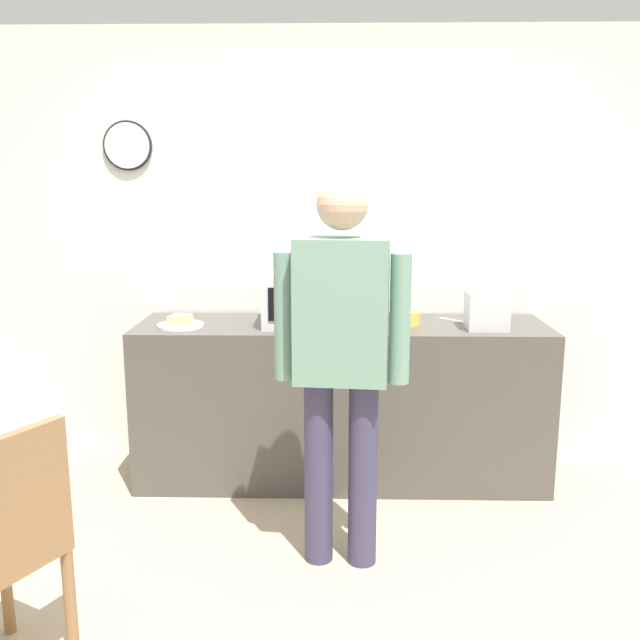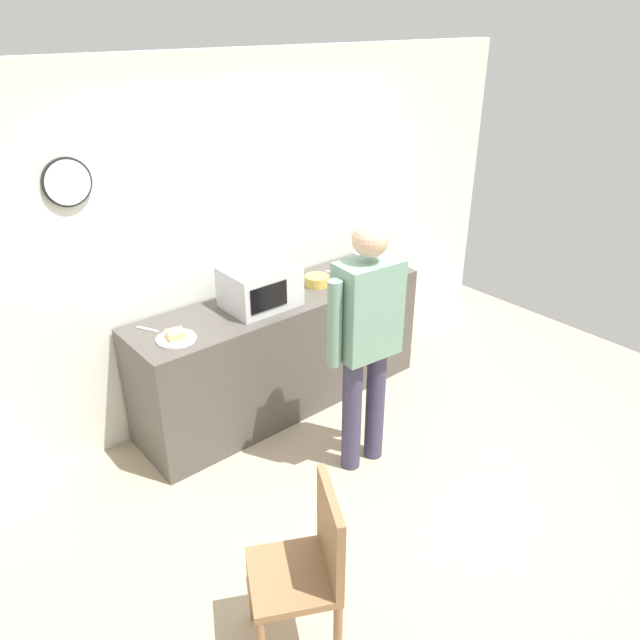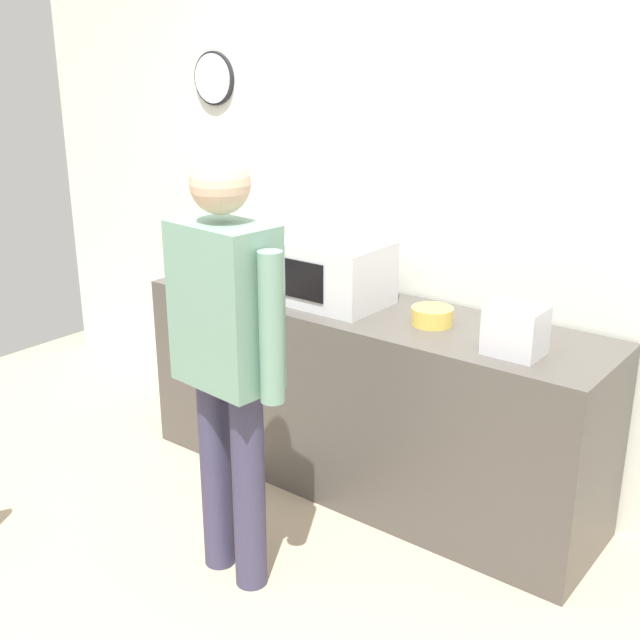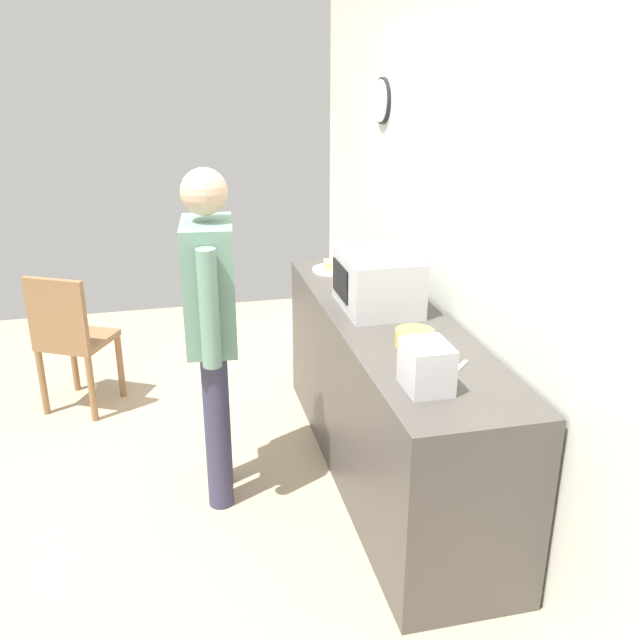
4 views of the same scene
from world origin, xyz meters
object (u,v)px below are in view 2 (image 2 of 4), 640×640
wooden_chair (308,565)px  person_standing (367,332)px  toaster (368,264)px  fork_utensil (336,271)px  salad_bowl (317,281)px  spoon_utensil (147,329)px  microwave (260,286)px  sandwich_plate (176,337)px

wooden_chair → person_standing: bearing=35.7°
toaster → fork_utensil: size_ratio=1.29×
salad_bowl → toaster: (0.44, -0.11, 0.06)m
spoon_utensil → microwave: bearing=-12.5°
microwave → salad_bowl: microwave is taller
toaster → spoon_utensil: (-1.77, 0.27, -0.10)m
salad_bowl → spoon_utensil: size_ratio=1.10×
wooden_chair → fork_utensil: bearing=45.8°
person_standing → wooden_chair: size_ratio=1.85×
fork_utensil → person_standing: 1.22m
person_standing → microwave: bearing=101.1°
spoon_utensil → sandwich_plate: bearing=-71.9°
sandwich_plate → person_standing: (0.89, -0.83, 0.07)m
microwave → fork_utensil: 0.85m
spoon_utensil → wooden_chair: bearing=-95.3°
toaster → spoon_utensil: 1.80m
fork_utensil → sandwich_plate: bearing=-172.9°
toaster → spoon_utensil: toaster is taller
microwave → spoon_utensil: size_ratio=2.94×
microwave → toaster: 0.99m
spoon_utensil → person_standing: person_standing is taller
salad_bowl → spoon_utensil: 1.34m
salad_bowl → toaster: 0.46m
sandwich_plate → salad_bowl: bearing=4.0°
microwave → wooden_chair: (-0.97, -1.73, -0.55)m
toaster → spoon_utensil: size_ratio=1.29×
fork_utensil → wooden_chair: (-1.80, -1.85, -0.40)m
person_standing → sandwich_plate: bearing=136.9°
microwave → sandwich_plate: (-0.71, -0.07, -0.13)m
salad_bowl → sandwich_plate: bearing=-176.0°
wooden_chair → spoon_utensil: bearing=84.7°
microwave → wooden_chair: size_ratio=0.53×
microwave → toaster: microwave is taller
microwave → spoon_utensil: bearing=167.5°
sandwich_plate → microwave: bearing=5.7°
microwave → spoon_utensil: microwave is taller
microwave → sandwich_plate: 0.73m
sandwich_plate → spoon_utensil: bearing=108.1°
toaster → wooden_chair: size_ratio=0.23×
sandwich_plate → wooden_chair: bearing=-98.8°
microwave → toaster: size_ratio=2.27×
person_standing → salad_bowl: bearing=68.6°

